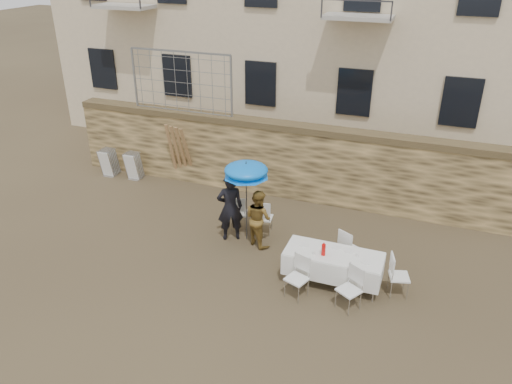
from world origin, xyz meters
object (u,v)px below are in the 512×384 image
(table_chair_front_left, at_px, (297,278))
(couple_chair_left, at_px, (239,212))
(woman_dress, at_px, (258,218))
(soda_bottle, at_px, (323,250))
(banquet_table, at_px, (334,255))
(table_chair_back, at_px, (349,248))
(table_chair_side, at_px, (399,275))
(umbrella, at_px, (246,173))
(man_suit, at_px, (230,208))
(table_chair_front_right, at_px, (349,289))
(couple_chair_right, at_px, (264,217))
(chair_stack_left, at_px, (113,160))
(chair_stack_right, at_px, (137,164))

(table_chair_front_left, bearing_deg, couple_chair_left, 154.95)
(woman_dress, height_order, soda_bottle, woman_dress)
(banquet_table, distance_m, table_chair_back, 0.86)
(table_chair_side, bearing_deg, umbrella, 60.44)
(table_chair_back, height_order, table_chair_side, same)
(man_suit, bearing_deg, table_chair_back, 146.92)
(table_chair_front_right, bearing_deg, man_suit, -175.52)
(table_chair_front_left, height_order, table_chair_side, same)
(man_suit, distance_m, table_chair_front_left, 2.83)
(man_suit, height_order, umbrella, umbrella)
(table_chair_front_right, bearing_deg, table_chair_side, 74.67)
(table_chair_back, bearing_deg, umbrella, 24.40)
(umbrella, bearing_deg, table_chair_side, -13.73)
(man_suit, height_order, woman_dress, man_suit)
(woman_dress, bearing_deg, table_chair_front_right, 176.57)
(couple_chair_right, xyz_separation_m, table_chair_side, (3.54, -1.39, 0.00))
(umbrella, xyz_separation_m, table_chair_back, (2.64, -0.24, -1.38))
(woman_dress, bearing_deg, banquet_table, -174.50)
(table_chair_front_left, relative_size, chair_stack_left, 1.04)
(man_suit, distance_m, table_chair_front_right, 3.76)
(banquet_table, bearing_deg, chair_stack_right, 154.87)
(chair_stack_right, bearing_deg, couple_chair_left, -23.39)
(man_suit, bearing_deg, chair_stack_right, -59.75)
(soda_bottle, xyz_separation_m, table_chair_front_right, (0.70, -0.60, -0.43))
(couple_chair_right, bearing_deg, umbrella, 48.07)
(table_chair_front_right, xyz_separation_m, chair_stack_left, (-8.54, 4.10, -0.02))
(table_chair_front_right, xyz_separation_m, table_chair_side, (0.90, 0.85, 0.00))
(soda_bottle, distance_m, chair_stack_left, 8.60)
(chair_stack_right, bearing_deg, woman_dress, -25.51)
(soda_bottle, bearing_deg, table_chair_side, 8.88)
(table_chair_front_right, bearing_deg, banquet_table, 155.00)
(umbrella, distance_m, banquet_table, 2.88)
(chair_stack_right, bearing_deg, chair_stack_left, 180.00)
(couple_chair_left, bearing_deg, table_chair_front_right, 129.96)
(soda_bottle, xyz_separation_m, chair_stack_right, (-6.94, 3.50, -0.45))
(table_chair_back, bearing_deg, couple_chair_right, 13.15)
(umbrella, relative_size, table_chair_front_left, 2.05)
(couple_chair_right, height_order, table_chair_side, same)
(soda_bottle, bearing_deg, banquet_table, 36.87)
(man_suit, xyz_separation_m, chair_stack_left, (-5.20, 2.41, -0.43))
(table_chair_front_right, bearing_deg, couple_chair_right, 170.98)
(banquet_table, height_order, chair_stack_right, chair_stack_right)
(couple_chair_right, height_order, chair_stack_right, couple_chair_right)
(man_suit, relative_size, woman_dress, 1.20)
(table_chair_front_left, relative_size, table_chair_front_right, 1.00)
(table_chair_front_right, xyz_separation_m, table_chair_back, (-0.30, 1.55, 0.00))
(man_suit, bearing_deg, table_chair_front_left, 112.47)
(banquet_table, bearing_deg, man_suit, 161.71)
(man_suit, relative_size, couple_chair_left, 1.85)
(soda_bottle, distance_m, table_chair_front_left, 0.84)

